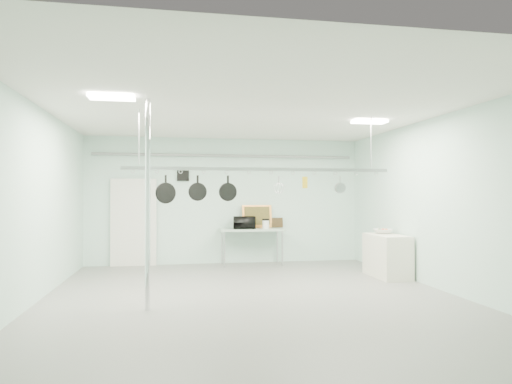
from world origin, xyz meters
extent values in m
plane|color=gray|center=(0.00, 0.00, 0.00)|extent=(8.00, 8.00, 0.00)
cube|color=silver|center=(0.00, 0.00, 3.19)|extent=(7.00, 8.00, 0.02)
cube|color=silver|center=(0.00, 3.99, 1.60)|extent=(7.00, 0.02, 3.20)
cube|color=silver|center=(3.49, 0.00, 1.60)|extent=(0.02, 8.00, 3.20)
cube|color=silver|center=(-2.30, 3.94, 1.05)|extent=(1.10, 0.10, 2.20)
cube|color=black|center=(-1.10, 3.97, 2.25)|extent=(0.30, 0.04, 0.30)
cylinder|color=gray|center=(0.00, 3.90, 2.75)|extent=(6.60, 0.07, 0.07)
cylinder|color=silver|center=(-1.70, -0.60, 1.60)|extent=(0.08, 0.08, 3.20)
cube|color=#A8C5B3|center=(0.60, 3.60, 0.88)|extent=(1.60, 0.70, 0.05)
cylinder|color=#B7B7BC|center=(-0.12, 3.32, 0.43)|extent=(0.04, 0.04, 0.86)
cylinder|color=#B7B7BC|center=(-0.12, 3.88, 0.43)|extent=(0.04, 0.04, 0.86)
cylinder|color=#B7B7BC|center=(1.32, 3.32, 0.43)|extent=(0.04, 0.04, 0.86)
cylinder|color=#B7B7BC|center=(1.32, 3.88, 0.43)|extent=(0.04, 0.04, 0.86)
cube|color=silver|center=(3.15, 1.40, 0.45)|extent=(0.60, 1.20, 0.90)
cube|color=#B7B7BC|center=(0.20, 0.30, 2.20)|extent=(4.80, 0.06, 0.06)
cylinder|color=#B7B7BC|center=(-1.90, 0.30, 2.70)|extent=(0.02, 0.02, 0.94)
cylinder|color=#B7B7BC|center=(2.30, 0.30, 2.70)|extent=(0.02, 0.02, 0.94)
cube|color=white|center=(-2.20, -0.80, 3.16)|extent=(0.65, 0.30, 0.05)
cube|color=white|center=(2.40, 0.60, 3.16)|extent=(0.65, 0.30, 0.05)
imported|color=black|center=(0.42, 3.61, 1.06)|extent=(0.59, 0.43, 0.30)
cylinder|color=white|center=(0.93, 3.47, 1.01)|extent=(0.21, 0.21, 0.21)
cube|color=orange|center=(0.79, 3.90, 1.20)|extent=(0.79, 0.19, 0.58)
cube|color=#372713|center=(1.32, 3.90, 1.03)|extent=(0.30, 0.09, 0.25)
imported|color=silver|center=(3.18, 1.66, 0.95)|extent=(0.54, 0.54, 0.10)
camera|label=1|loc=(-1.29, -7.66, 1.73)|focal=32.00mm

